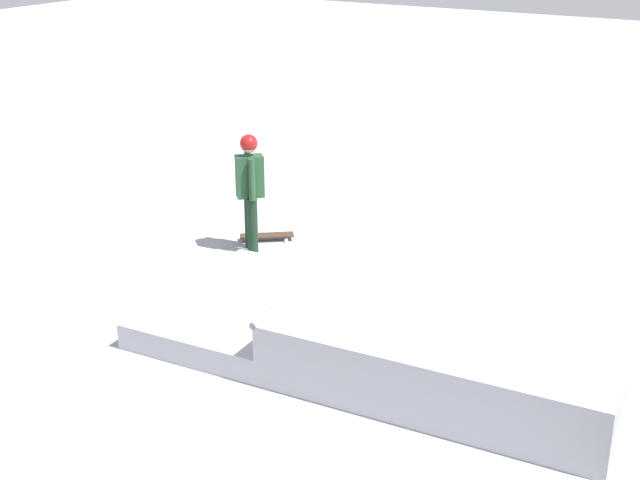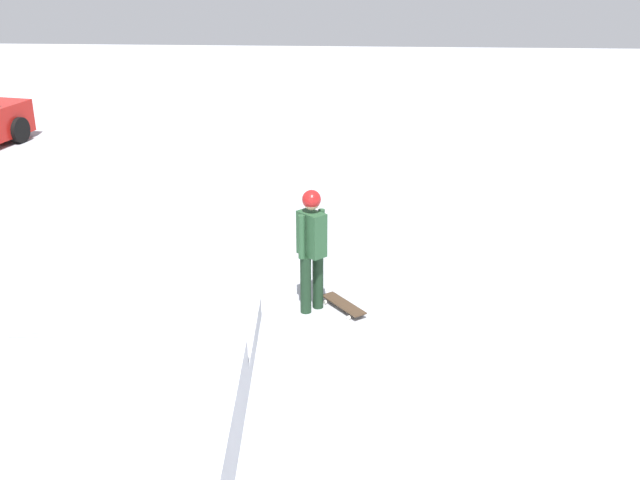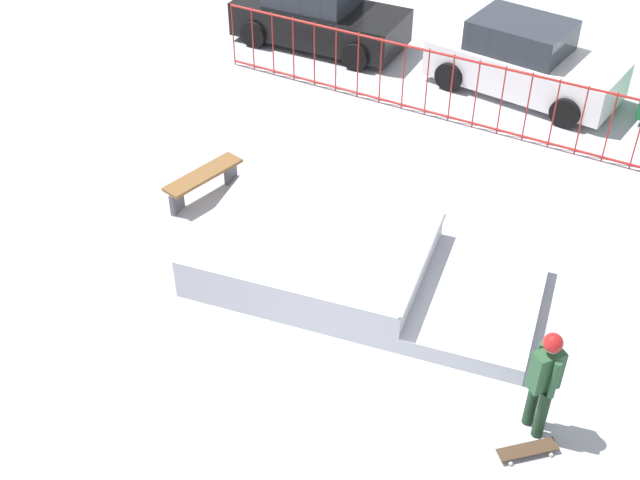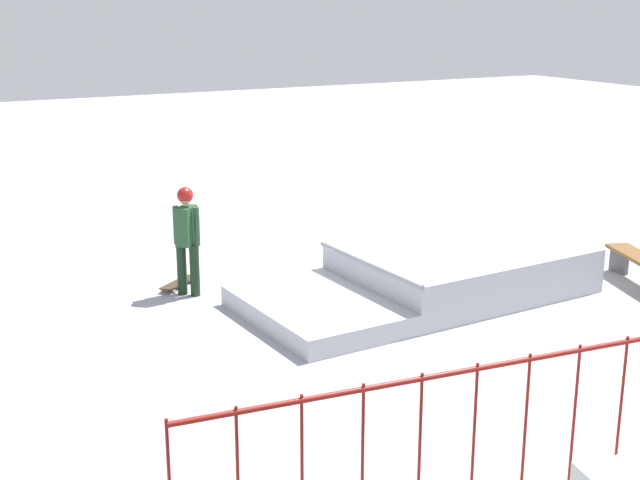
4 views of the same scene
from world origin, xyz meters
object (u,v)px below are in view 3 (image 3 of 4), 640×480
skate_ramp (341,263)px  skater (545,376)px  park_bench (204,179)px  skateboard (528,450)px  parked_car_black (318,15)px  parked_car_white (524,61)px

skate_ramp → skater: size_ratio=3.21×
skater → park_bench: skater is taller
skate_ramp → skater: (3.47, -1.79, 0.69)m
skate_ramp → skateboard: bearing=-35.7°
skateboard → parked_car_black: bearing=88.4°
skater → skateboard: (0.03, -0.43, -0.93)m
skate_ramp → skateboard: size_ratio=7.32×
skater → parked_car_white: skater is taller
skater → park_bench: size_ratio=1.05×
parked_car_white → park_bench: bearing=-112.3°
park_bench → parked_car_white: size_ratio=0.38×
skate_ramp → parked_car_black: bearing=112.7°
skateboard → park_bench: (-6.65, 3.37, 0.28)m
skate_ramp → park_bench: skate_ramp is taller
skate_ramp → skateboard: 4.15m
parked_car_black → skater: bearing=-49.5°
skate_ramp → park_bench: 3.36m
park_bench → parked_car_white: bearing=54.8°
skater → parked_car_black: size_ratio=0.41×
skate_ramp → park_bench: (-3.16, 1.15, 0.04)m
skateboard → park_bench: 7.46m
skate_ramp → parked_car_white: size_ratio=1.27×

